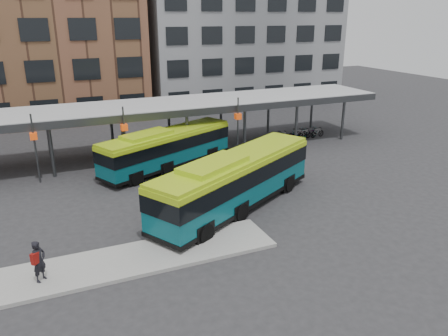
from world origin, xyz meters
TOP-DOWN VIEW (x-y plane):
  - ground at (0.00, 0.00)m, footprint 120.00×120.00m
  - boarding_island at (-5.50, -3.00)m, footprint 14.00×3.00m
  - canopy at (-0.06, 12.87)m, footprint 40.00×6.53m
  - building_brick at (-10.00, 32.00)m, footprint 26.00×14.00m
  - building_grey at (16.00, 32.00)m, footprint 24.00×14.00m
  - bus_front at (1.53, 0.52)m, footprint 12.24×8.50m
  - bus_rear at (-0.05, 9.19)m, footprint 11.06×6.88m
  - pedestrian at (-9.32, -3.26)m, footprint 0.79×0.79m
  - bike_rack at (13.17, 12.13)m, footprint 5.97×1.32m

SIDE VIEW (x-z plane):
  - ground at x=0.00m, z-range 0.00..0.00m
  - boarding_island at x=-5.50m, z-range 0.00..0.18m
  - bike_rack at x=13.17m, z-range -0.06..1.01m
  - pedestrian at x=-9.32m, z-range 0.19..2.05m
  - bus_rear at x=-0.05m, z-range 0.06..3.13m
  - bus_front at x=1.53m, z-range 0.07..3.53m
  - canopy at x=-0.06m, z-range 1.51..6.31m
  - building_grey at x=16.00m, z-range 0.00..20.00m
  - building_brick at x=-10.00m, z-range 0.00..22.00m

